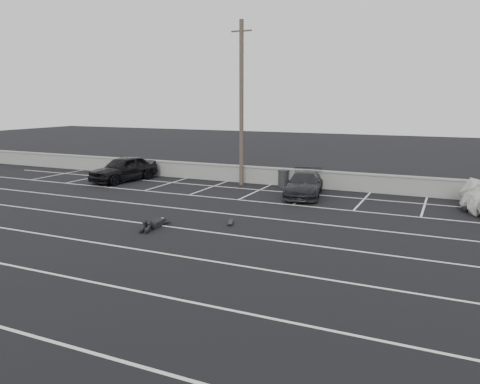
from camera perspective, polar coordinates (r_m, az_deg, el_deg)
The scene contains 9 objects.
ground at distance 17.67m, azimuth -15.69°, elevation -6.23°, with size 120.00×120.00×0.00m, color black.
seawall at distance 29.34m, azimuth 2.08°, elevation 2.13°, with size 50.00×0.45×1.06m.
stall_lines at distance 21.12m, azimuth -8.16°, elevation -3.06°, with size 36.00×20.05×0.01m.
car_left at distance 31.04m, azimuth -14.00°, elevation 2.78°, with size 1.90×4.73×1.61m, color black.
car_right at distance 25.63m, azimuth 7.82°, elevation 0.96°, with size 1.85×4.54×1.32m, color black.
utility_pole at distance 28.52m, azimuth 0.18°, elevation 10.73°, with size 1.30×0.26×9.75m.
trash_bin at distance 28.18m, azimuth 5.30°, elevation 1.67°, with size 0.79×0.79×1.04m.
person at distance 19.76m, azimuth -10.09°, elevation -3.42°, with size 1.25×2.49×0.48m, color black, non-canonical shape.
skateboard at distance 19.80m, azimuth -1.18°, elevation -3.73°, with size 0.42×0.70×0.08m.
Camera 1 is at (11.05, -12.78, 5.15)m, focal length 35.00 mm.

